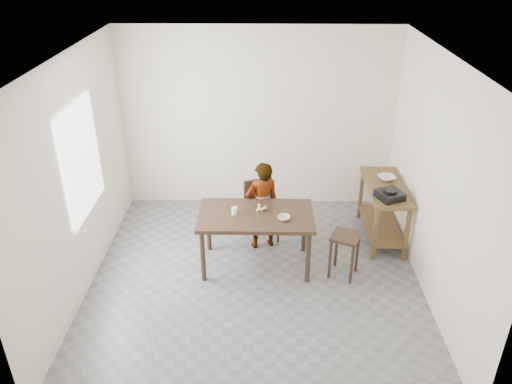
{
  "coord_description": "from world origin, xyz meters",
  "views": [
    {
      "loc": [
        0.1,
        -4.94,
        3.82
      ],
      "look_at": [
        0.0,
        0.4,
        1.0
      ],
      "focal_mm": 35.0,
      "sensor_mm": 36.0,
      "label": 1
    }
  ],
  "objects_px": {
    "dining_table": "(256,240)",
    "prep_counter": "(382,211)",
    "child": "(262,206)",
    "stool": "(344,255)",
    "dining_chair": "(262,212)"
  },
  "relations": [
    {
      "from": "dining_table",
      "to": "prep_counter",
      "type": "bearing_deg",
      "value": 22.15
    },
    {
      "from": "prep_counter",
      "to": "stool",
      "type": "xyz_separation_m",
      "value": [
        -0.64,
        -0.89,
        -0.11
      ]
    },
    {
      "from": "prep_counter",
      "to": "child",
      "type": "bearing_deg",
      "value": -171.06
    },
    {
      "from": "dining_table",
      "to": "prep_counter",
      "type": "xyz_separation_m",
      "value": [
        1.72,
        0.7,
        0.03
      ]
    },
    {
      "from": "dining_table",
      "to": "stool",
      "type": "xyz_separation_m",
      "value": [
        1.08,
        -0.19,
        -0.09
      ]
    },
    {
      "from": "prep_counter",
      "to": "dining_chair",
      "type": "xyz_separation_m",
      "value": [
        -1.65,
        -0.07,
        0.01
      ]
    },
    {
      "from": "prep_counter",
      "to": "child",
      "type": "xyz_separation_m",
      "value": [
        -1.65,
        -0.26,
        0.22
      ]
    },
    {
      "from": "dining_chair",
      "to": "stool",
      "type": "xyz_separation_m",
      "value": [
        1.01,
        -0.82,
        -0.12
      ]
    },
    {
      "from": "dining_table",
      "to": "dining_chair",
      "type": "bearing_deg",
      "value": 83.33
    },
    {
      "from": "prep_counter",
      "to": "dining_chair",
      "type": "bearing_deg",
      "value": -177.68
    },
    {
      "from": "prep_counter",
      "to": "child",
      "type": "relative_size",
      "value": 0.97
    },
    {
      "from": "prep_counter",
      "to": "dining_chair",
      "type": "relative_size",
      "value": 1.45
    },
    {
      "from": "prep_counter",
      "to": "dining_table",
      "type": "bearing_deg",
      "value": -157.85
    },
    {
      "from": "dining_table",
      "to": "stool",
      "type": "height_order",
      "value": "dining_table"
    },
    {
      "from": "child",
      "to": "stool",
      "type": "relative_size",
      "value": 2.14
    }
  ]
}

